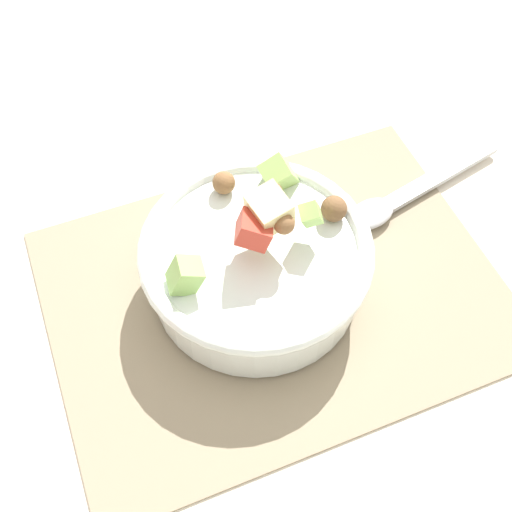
% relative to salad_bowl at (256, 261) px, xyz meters
% --- Properties ---
extents(ground_plane, '(2.40, 2.40, 0.00)m').
position_rel_salad_bowl_xyz_m(ground_plane, '(0.01, -0.01, -0.05)').
color(ground_plane, silver).
extents(placemat, '(0.44, 0.33, 0.01)m').
position_rel_salad_bowl_xyz_m(placemat, '(0.01, -0.01, -0.04)').
color(placemat, gray).
rests_on(placemat, ground_plane).
extents(salad_bowl, '(0.22, 0.22, 0.12)m').
position_rel_salad_bowl_xyz_m(salad_bowl, '(0.00, 0.00, 0.00)').
color(salad_bowl, white).
rests_on(salad_bowl, placemat).
extents(serving_spoon, '(0.21, 0.07, 0.01)m').
position_rel_salad_bowl_xyz_m(serving_spoon, '(0.19, 0.04, -0.03)').
color(serving_spoon, '#B7B7BC').
rests_on(serving_spoon, placemat).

